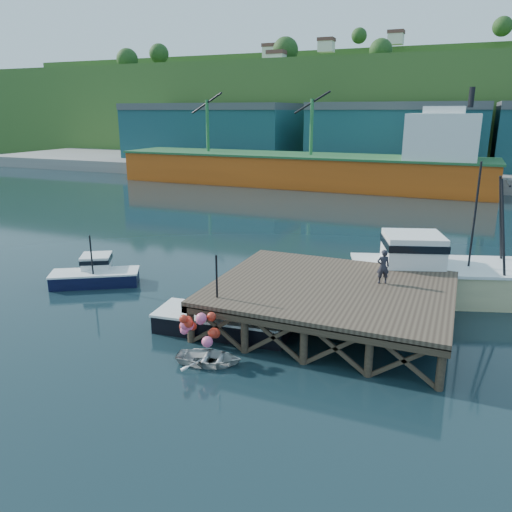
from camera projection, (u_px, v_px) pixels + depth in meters
The scene contains 12 objects.
ground at pixel (236, 308), 28.39m from camera, with size 300.00×300.00×0.00m, color black.
wharf at pixel (331, 290), 25.65m from camera, with size 12.00×10.00×2.62m.
far_quay at pixel (398, 167), 90.16m from camera, with size 160.00×40.00×2.00m, color gray.
warehouse_left at pixel (212, 134), 97.10m from camera, with size 32.00×16.00×9.00m, color #16454B.
warehouse_mid at pixel (397, 138), 84.19m from camera, with size 28.00×16.00×9.00m, color #16454B.
cargo_ship at pixel (320, 164), 73.13m from camera, with size 55.50×10.00×13.75m.
hillside at pixel (419, 110), 113.96m from camera, with size 220.00×50.00×22.00m, color #2D511E.
boat_navy at pixel (96, 273), 32.26m from camera, with size 5.73×4.50×3.43m.
boat_black at pixel (225, 316), 25.40m from camera, with size 7.09×5.93×4.25m.
trawler at pixel (453, 271), 29.55m from camera, with size 12.89×7.83×8.14m.
dinghy at pixel (209, 358), 22.05m from camera, with size 2.08×2.92×0.60m, color silver.
dockworker at pixel (383, 267), 25.88m from camera, with size 0.66×0.44×1.82m, color black.
Camera 1 is at (11.23, -23.95, 10.79)m, focal length 35.00 mm.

